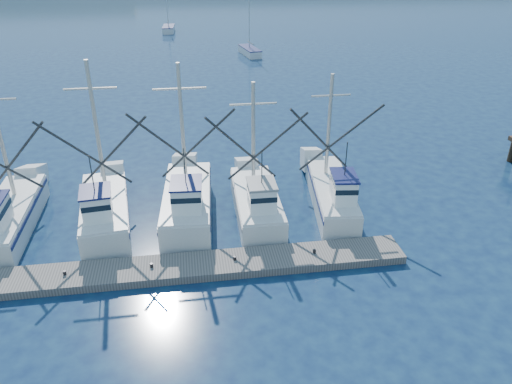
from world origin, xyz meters
TOP-DOWN VIEW (x-y plane):
  - ground at (0.00, 0.00)m, footprint 500.00×500.00m
  - floating_dock at (-9.42, 5.18)m, footprint 30.88×2.09m
  - trawler_fleet at (-10.15, 10.20)m, footprint 30.09×8.79m
  - sailboat_near at (4.87, 52.82)m, footprint 2.56×5.69m
  - sailboat_far at (-6.06, 72.27)m, footprint 2.06×4.81m

SIDE VIEW (x-z plane):
  - ground at x=0.00m, z-range 0.00..0.00m
  - floating_dock at x=-9.42m, z-range 0.00..0.41m
  - sailboat_near at x=4.87m, z-range -3.55..4.55m
  - sailboat_far at x=-6.06m, z-range -3.54..4.56m
  - trawler_fleet at x=-10.15m, z-range -4.16..6.13m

